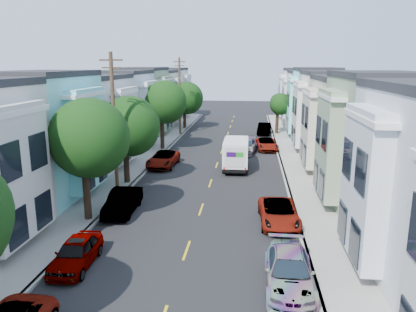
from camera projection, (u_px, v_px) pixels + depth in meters
ground at (201, 210)px, 26.62m from camera, size 160.00×160.00×0.00m
road_slab at (219, 158)px, 41.15m from camera, size 12.00×70.00×0.02m
curb_left at (161, 156)px, 41.77m from camera, size 0.30×70.00×0.15m
curb_right at (280, 159)px, 40.51m from camera, size 0.30×70.00×0.15m
sidewalk_left at (149, 156)px, 41.91m from camera, size 2.60×70.00×0.15m
sidewalk_right at (293, 159)px, 40.37m from camera, size 2.60×70.00×0.15m
centerline at (219, 158)px, 41.15m from camera, size 0.12×70.00×0.01m
townhouse_row_left at (113, 155)px, 42.32m from camera, size 5.00×70.00×8.50m
townhouse_row_right at (332, 161)px, 39.99m from camera, size 5.00×70.00×8.50m
tree_b at (88, 138)px, 23.59m from camera, size 4.70×4.70×7.49m
tree_c at (128, 127)px, 31.32m from camera, size 4.70×4.70×6.98m
tree_d at (164, 102)px, 43.87m from camera, size 4.70×4.70×7.64m
tree_e at (186, 98)px, 58.75m from camera, size 4.70×4.70×6.82m
tree_far_r at (280, 105)px, 54.01m from camera, size 2.92×2.92×5.53m
utility_pole_near at (114, 126)px, 28.06m from camera, size 1.60×0.26×10.00m
utility_pole_far at (180, 96)px, 53.26m from camera, size 1.60×0.26×10.00m
fedex_truck at (236, 152)px, 36.71m from camera, size 2.19×5.68×2.72m
lead_sedan at (246, 146)px, 43.25m from camera, size 2.68×5.08×1.45m
parked_left_b at (76, 253)px, 19.04m from camera, size 1.77×4.26×1.36m
parked_left_c at (123, 202)px, 25.87m from camera, size 1.71×4.51×1.49m
parked_left_d at (163, 159)px, 37.60m from camera, size 2.52×5.14×1.41m
parked_right_a at (289, 272)px, 17.25m from camera, size 2.10×4.85×1.45m
parked_right_b at (279, 213)px, 24.09m from camera, size 2.46×4.94×1.35m
parked_right_c at (267, 144)px, 44.79m from camera, size 2.58×4.89×1.31m
parked_right_d at (264, 129)px, 54.70m from camera, size 2.05×4.65×1.50m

